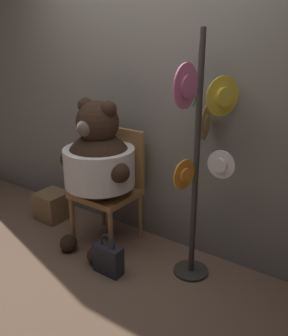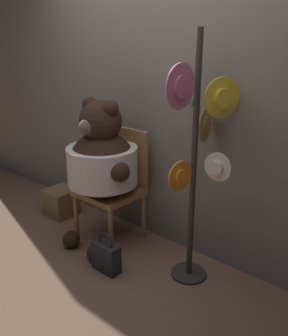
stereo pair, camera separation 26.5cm
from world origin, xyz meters
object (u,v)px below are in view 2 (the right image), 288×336
chair (116,181)px  hat_display_rack (198,151)px  teddy_bear (102,161)px  handbag_on_ground (106,257)px

chair → hat_display_rack: 1.01m
teddy_bear → handbag_on_ground: (0.33, -0.30, -0.66)m
hat_display_rack → handbag_on_ground: bearing=-143.1°
chair → handbag_on_ground: bearing=-54.1°
teddy_bear → handbag_on_ground: size_ratio=3.78×
chair → handbag_on_ground: size_ratio=2.93×
teddy_bear → hat_display_rack: hat_display_rack is taller
hat_display_rack → handbag_on_ground: (-0.55, -0.41, -0.91)m
handbag_on_ground → teddy_bear: bearing=137.9°
chair → teddy_bear: (0.01, -0.17, 0.23)m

